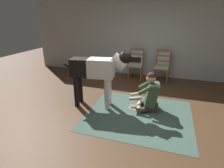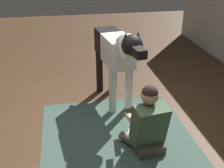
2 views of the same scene
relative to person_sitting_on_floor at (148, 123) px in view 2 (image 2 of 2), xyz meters
name	(u,v)px [view 2 (image 2 of 2)]	position (x,y,z in m)	size (l,w,h in m)	color
ground_plane	(113,134)	(-0.33, -0.36, -0.36)	(15.15, 15.15, 0.00)	#4C3320
area_rug	(119,141)	(-0.17, -0.32, -0.36)	(2.19, 1.98, 0.01)	#3D564C
person_sitting_on_floor	(148,123)	(0.00, 0.00, 0.00)	(0.69, 0.57, 0.88)	#4C453E
large_dog	(116,53)	(-1.14, -0.16, 0.51)	(1.73, 0.49, 1.34)	white
hot_dog_on_plate	(135,130)	(-0.34, -0.05, -0.34)	(0.20, 0.20, 0.06)	silver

